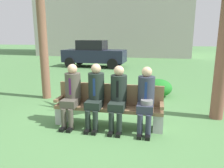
# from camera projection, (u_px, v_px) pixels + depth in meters

# --- Properties ---
(ground_plane) EXTENTS (80.00, 80.00, 0.00)m
(ground_plane) POSITION_uv_depth(u_px,v_px,m) (108.00, 121.00, 4.90)
(ground_plane) COLOR #4E8047
(park_bench) EXTENTS (2.32, 0.44, 0.90)m
(park_bench) POSITION_uv_depth(u_px,v_px,m) (109.00, 106.00, 4.60)
(park_bench) COLOR brown
(park_bench) RESTS_ON ground
(seated_man_leftmost) EXTENTS (0.34, 0.72, 1.34)m
(seated_man_leftmost) POSITION_uv_depth(u_px,v_px,m) (72.00, 92.00, 4.57)
(seated_man_leftmost) COLOR #4C473D
(seated_man_leftmost) RESTS_ON ground
(seated_man_centerleft) EXTENTS (0.34, 0.72, 1.36)m
(seated_man_centerleft) POSITION_uv_depth(u_px,v_px,m) (95.00, 92.00, 4.46)
(seated_man_centerleft) COLOR #1E2823
(seated_man_centerleft) RESTS_ON ground
(seated_man_centerright) EXTENTS (0.34, 0.72, 1.33)m
(seated_man_centerright) POSITION_uv_depth(u_px,v_px,m) (118.00, 94.00, 4.37)
(seated_man_centerright) COLOR #1E2823
(seated_man_centerright) RESTS_ON ground
(seated_man_rightmost) EXTENTS (0.34, 0.72, 1.32)m
(seated_man_rightmost) POSITION_uv_depth(u_px,v_px,m) (146.00, 96.00, 4.25)
(seated_man_rightmost) COLOR #2D3342
(seated_man_rightmost) RESTS_ON ground
(shrub_near_bench) EXTENTS (0.91, 0.84, 0.57)m
(shrub_near_bench) POSITION_uv_depth(u_px,v_px,m) (158.00, 88.00, 6.86)
(shrub_near_bench) COLOR #217826
(shrub_near_bench) RESTS_ON ground
(parked_car_near) EXTENTS (3.95, 1.82, 1.68)m
(parked_car_near) POSITION_uv_depth(u_px,v_px,m) (94.00, 54.00, 13.41)
(parked_car_near) COLOR #1E2338
(parked_car_near) RESTS_ON ground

